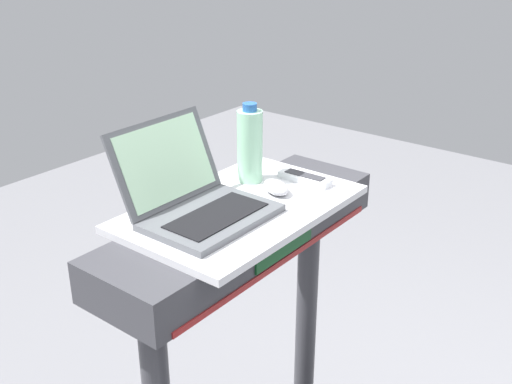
{
  "coord_description": "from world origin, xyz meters",
  "views": [
    {
      "loc": [
        -1.15,
        -0.25,
        1.87
      ],
      "look_at": [
        0.0,
        0.65,
        1.24
      ],
      "focal_mm": 43.51,
      "sensor_mm": 36.0,
      "label": 1
    }
  ],
  "objects_px": {
    "computer_mouse": "(276,187)",
    "tv_remote": "(305,178)",
    "laptop": "(196,198)",
    "water_bottle": "(250,145)"
  },
  "relations": [
    {
      "from": "water_bottle",
      "to": "tv_remote",
      "type": "relative_size",
      "value": 1.42
    },
    {
      "from": "tv_remote",
      "to": "laptop",
      "type": "bearing_deg",
      "value": 165.32
    },
    {
      "from": "computer_mouse",
      "to": "tv_remote",
      "type": "relative_size",
      "value": 0.62
    },
    {
      "from": "computer_mouse",
      "to": "tv_remote",
      "type": "height_order",
      "value": "computer_mouse"
    },
    {
      "from": "water_bottle",
      "to": "laptop",
      "type": "bearing_deg",
      "value": -171.66
    },
    {
      "from": "laptop",
      "to": "computer_mouse",
      "type": "bearing_deg",
      "value": -15.66
    },
    {
      "from": "laptop",
      "to": "water_bottle",
      "type": "xyz_separation_m",
      "value": [
        0.26,
        0.04,
        0.06
      ]
    },
    {
      "from": "computer_mouse",
      "to": "water_bottle",
      "type": "bearing_deg",
      "value": 103.79
    },
    {
      "from": "computer_mouse",
      "to": "tv_remote",
      "type": "xyz_separation_m",
      "value": [
        0.11,
        -0.02,
        -0.01
      ]
    },
    {
      "from": "laptop",
      "to": "computer_mouse",
      "type": "distance_m",
      "value": 0.25
    }
  ]
}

